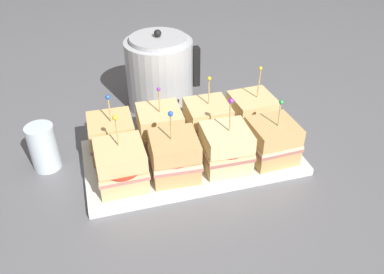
# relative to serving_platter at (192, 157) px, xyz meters

# --- Properties ---
(ground_plane) EXTENTS (6.00, 6.00, 0.00)m
(ground_plane) POSITION_rel_serving_platter_xyz_m (0.00, 0.00, -0.01)
(ground_plane) COLOR slate
(serving_platter) EXTENTS (0.50, 0.25, 0.02)m
(serving_platter) POSITION_rel_serving_platter_xyz_m (0.00, 0.00, 0.00)
(serving_platter) COLOR silver
(serving_platter) RESTS_ON ground_plane
(sandwich_front_far_left) EXTENTS (0.11, 0.11, 0.17)m
(sandwich_front_far_left) POSITION_rel_serving_platter_xyz_m (-0.17, -0.06, 0.06)
(sandwich_front_far_left) COLOR #DBB77A
(sandwich_front_far_left) RESTS_ON serving_platter
(sandwich_front_center_left) EXTENTS (0.11, 0.11, 0.16)m
(sandwich_front_center_left) POSITION_rel_serving_platter_xyz_m (-0.06, -0.06, 0.06)
(sandwich_front_center_left) COLOR tan
(sandwich_front_center_left) RESTS_ON serving_platter
(sandwich_front_center_right) EXTENTS (0.11, 0.11, 0.17)m
(sandwich_front_center_right) POSITION_rel_serving_platter_xyz_m (0.06, -0.06, 0.06)
(sandwich_front_center_right) COLOR beige
(sandwich_front_center_right) RESTS_ON serving_platter
(sandwich_front_far_right) EXTENTS (0.11, 0.11, 0.16)m
(sandwich_front_far_right) POSITION_rel_serving_platter_xyz_m (0.17, -0.06, 0.06)
(sandwich_front_far_right) COLOR tan
(sandwich_front_far_right) RESTS_ON serving_platter
(sandwich_back_far_left) EXTENTS (0.11, 0.11, 0.16)m
(sandwich_back_far_left) POSITION_rel_serving_platter_xyz_m (-0.18, 0.06, 0.06)
(sandwich_back_far_left) COLOR tan
(sandwich_back_far_left) RESTS_ON serving_platter
(sandwich_back_center_left) EXTENTS (0.11, 0.11, 0.16)m
(sandwich_back_center_left) POSITION_rel_serving_platter_xyz_m (-0.06, 0.06, 0.06)
(sandwich_back_center_left) COLOR #DBB77A
(sandwich_back_center_left) RESTS_ON serving_platter
(sandwich_back_center_right) EXTENTS (0.11, 0.11, 0.17)m
(sandwich_back_center_right) POSITION_rel_serving_platter_xyz_m (0.05, 0.06, 0.06)
(sandwich_back_center_right) COLOR #DBB77A
(sandwich_back_center_right) RESTS_ON serving_platter
(sandwich_back_far_right) EXTENTS (0.11, 0.11, 0.18)m
(sandwich_back_far_right) POSITION_rel_serving_platter_xyz_m (0.17, 0.06, 0.06)
(sandwich_back_far_right) COLOR #DBB77A
(sandwich_back_far_right) RESTS_ON serving_platter
(kettle_steel) EXTENTS (0.21, 0.18, 0.22)m
(kettle_steel) POSITION_rel_serving_platter_xyz_m (-0.01, 0.28, 0.09)
(kettle_steel) COLOR #B7BABF
(kettle_steel) RESTS_ON ground_plane
(drinking_glass) EXTENTS (0.06, 0.06, 0.11)m
(drinking_glass) POSITION_rel_serving_platter_xyz_m (-0.33, 0.07, 0.05)
(drinking_glass) COLOR silver
(drinking_glass) RESTS_ON ground_plane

